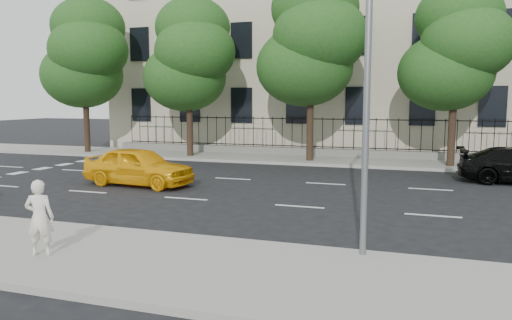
{
  "coord_description": "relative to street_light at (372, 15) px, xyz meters",
  "views": [
    {
      "loc": [
        3.57,
        -12.69,
        3.4
      ],
      "look_at": [
        -1.63,
        3.0,
        1.37
      ],
      "focal_mm": 35.0,
      "sensor_mm": 36.0,
      "label": 1
    }
  ],
  "objects": [
    {
      "name": "lane_markings",
      "position": [
        -2.5,
        6.52,
        -5.14
      ],
      "size": [
        49.6,
        4.62,
        0.01
      ],
      "primitive_type": null,
      "color": "silver",
      "rests_on": "ground"
    },
    {
      "name": "crosswalk",
      "position": [
        -16.5,
        6.37,
        -5.14
      ],
      "size": [
        0.5,
        12.1,
        0.01
      ],
      "primitive_type": null,
      "color": "silver",
      "rests_on": "ground"
    },
    {
      "name": "woman_near",
      "position": [
        -6.39,
        -2.72,
        -4.2
      ],
      "size": [
        0.68,
        0.57,
        1.6
      ],
      "primitive_type": "imported",
      "rotation": [
        0.0,
        0.0,
        3.51
      ],
      "color": "white",
      "rests_on": "near_sidewalk"
    },
    {
      "name": "tree_c",
      "position": [
        -4.46,
        15.13,
        1.26
      ],
      "size": [
        5.89,
        5.5,
        9.8
      ],
      "color": "#382619",
      "rests_on": "far_sidewalk"
    },
    {
      "name": "tree_b",
      "position": [
        -11.46,
        15.13,
        0.69
      ],
      "size": [
        5.53,
        5.12,
        8.97
      ],
      "color": "#382619",
      "rests_on": "far_sidewalk"
    },
    {
      "name": "tree_a",
      "position": [
        -18.46,
        15.13,
        0.98
      ],
      "size": [
        5.71,
        5.31,
        9.39
      ],
      "color": "#382619",
      "rests_on": "far_sidewalk"
    },
    {
      "name": "ground",
      "position": [
        -2.5,
        1.77,
        -5.15
      ],
      "size": [
        120.0,
        120.0,
        0.0
      ],
      "primitive_type": "plane",
      "color": "black",
      "rests_on": "ground"
    },
    {
      "name": "iron_fence",
      "position": [
        -2.5,
        17.47,
        -4.5
      ],
      "size": [
        30.0,
        0.5,
        2.2
      ],
      "color": "slate",
      "rests_on": "far_sidewalk"
    },
    {
      "name": "yellow_taxi",
      "position": [
        -9.44,
        6.09,
        -4.38
      ],
      "size": [
        4.63,
        2.22,
        1.53
      ],
      "primitive_type": "imported",
      "rotation": [
        0.0,
        0.0,
        1.47
      ],
      "color": "#FFB30D",
      "rests_on": "ground"
    },
    {
      "name": "street_light",
      "position": [
        0.0,
        0.0,
        0.0
      ],
      "size": [
        0.25,
        3.32,
        8.05
      ],
      "color": "slate",
      "rests_on": "near_sidewalk"
    },
    {
      "name": "tree_d",
      "position": [
        2.54,
        15.13,
        0.69
      ],
      "size": [
        5.34,
        4.94,
        8.84
      ],
      "color": "#382619",
      "rests_on": "far_sidewalk"
    },
    {
      "name": "masonry_building",
      "position": [
        -2.5,
        24.72,
        3.87
      ],
      "size": [
        34.6,
        12.11,
        18.5
      ],
      "color": "#BFB498",
      "rests_on": "ground"
    },
    {
      "name": "far_sidewalk",
      "position": [
        -2.5,
        15.77,
        -5.07
      ],
      "size": [
        60.0,
        4.0,
        0.15
      ],
      "primitive_type": "cube",
      "color": "gray",
      "rests_on": "ground"
    },
    {
      "name": "near_sidewalk",
      "position": [
        -2.5,
        -2.23,
        -5.07
      ],
      "size": [
        60.0,
        4.0,
        0.15
      ],
      "primitive_type": "cube",
      "color": "gray",
      "rests_on": "ground"
    }
  ]
}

